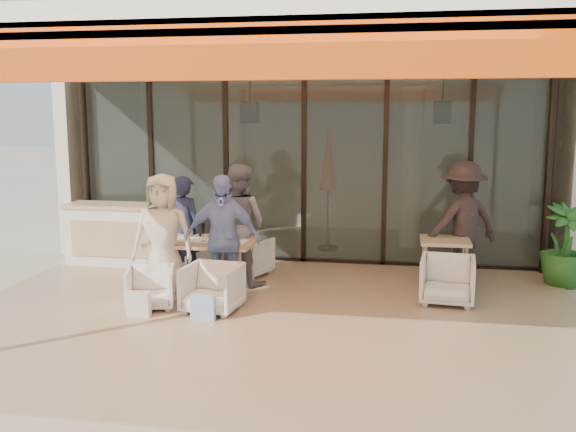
# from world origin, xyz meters

# --- Properties ---
(ground) EXTENTS (70.00, 70.00, 0.00)m
(ground) POSITION_xyz_m (0.00, 0.00, 0.00)
(ground) COLOR #C6B293
(ground) RESTS_ON ground
(terrace_floor) EXTENTS (8.00, 6.00, 0.01)m
(terrace_floor) POSITION_xyz_m (0.00, 0.00, 0.01)
(terrace_floor) COLOR tan
(terrace_floor) RESTS_ON ground
(terrace_structure) EXTENTS (8.00, 6.00, 3.40)m
(terrace_structure) POSITION_xyz_m (0.00, -0.26, 3.25)
(terrace_structure) COLOR silver
(terrace_structure) RESTS_ON ground
(glass_storefront) EXTENTS (8.08, 0.10, 3.20)m
(glass_storefront) POSITION_xyz_m (0.00, 3.00, 1.60)
(glass_storefront) COLOR #9EADA3
(glass_storefront) RESTS_ON ground
(interior_block) EXTENTS (9.05, 3.62, 3.52)m
(interior_block) POSITION_xyz_m (0.01, 5.31, 2.23)
(interior_block) COLOR silver
(interior_block) RESTS_ON ground
(host_counter) EXTENTS (1.85, 0.65, 1.04)m
(host_counter) POSITION_xyz_m (-2.99, 2.30, 0.53)
(host_counter) COLOR silver
(host_counter) RESTS_ON ground
(dining_table) EXTENTS (1.50, 0.90, 0.93)m
(dining_table) POSITION_xyz_m (-1.17, 1.01, 0.69)
(dining_table) COLOR tan
(dining_table) RESTS_ON ground
(chair_far_left) EXTENTS (0.78, 0.75, 0.67)m
(chair_far_left) POSITION_xyz_m (-1.58, 1.96, 0.34)
(chair_far_left) COLOR silver
(chair_far_left) RESTS_ON ground
(chair_far_right) EXTENTS (0.82, 0.79, 0.67)m
(chair_far_right) POSITION_xyz_m (-0.74, 1.96, 0.34)
(chair_far_right) COLOR silver
(chair_far_right) RESTS_ON ground
(chair_near_left) EXTENTS (0.74, 0.71, 0.62)m
(chair_near_left) POSITION_xyz_m (-1.58, 0.06, 0.31)
(chair_near_left) COLOR silver
(chair_near_left) RESTS_ON ground
(chair_near_right) EXTENTS (0.74, 0.71, 0.70)m
(chair_near_right) POSITION_xyz_m (-0.74, 0.06, 0.35)
(chair_near_right) COLOR silver
(chair_near_right) RESTS_ON ground
(diner_navy) EXTENTS (0.69, 0.56, 1.62)m
(diner_navy) POSITION_xyz_m (-1.58, 1.46, 0.81)
(diner_navy) COLOR #171E34
(diner_navy) RESTS_ON ground
(diner_grey) EXTENTS (1.07, 0.96, 1.82)m
(diner_grey) POSITION_xyz_m (-0.74, 1.46, 0.91)
(diner_grey) COLOR slate
(diner_grey) RESTS_ON ground
(diner_cream) EXTENTS (0.89, 0.62, 1.74)m
(diner_cream) POSITION_xyz_m (-1.58, 0.56, 0.87)
(diner_cream) COLOR beige
(diner_cream) RESTS_ON ground
(diner_periwinkle) EXTENTS (1.04, 0.46, 1.75)m
(diner_periwinkle) POSITION_xyz_m (-0.74, 0.56, 0.87)
(diner_periwinkle) COLOR #7D95D0
(diner_periwinkle) RESTS_ON ground
(tote_bag_cream) EXTENTS (0.30, 0.10, 0.34)m
(tote_bag_cream) POSITION_xyz_m (-1.58, -0.34, 0.17)
(tote_bag_cream) COLOR silver
(tote_bag_cream) RESTS_ON ground
(tote_bag_blue) EXTENTS (0.30, 0.10, 0.34)m
(tote_bag_blue) POSITION_xyz_m (-0.74, -0.34, 0.17)
(tote_bag_blue) COLOR #99BFD8
(tote_bag_blue) RESTS_ON ground
(side_table) EXTENTS (0.70, 0.70, 0.74)m
(side_table) POSITION_xyz_m (2.27, 1.70, 0.64)
(side_table) COLOR tan
(side_table) RESTS_ON ground
(side_chair) EXTENTS (0.76, 0.72, 0.72)m
(side_chair) POSITION_xyz_m (2.27, 0.95, 0.36)
(side_chair) COLOR silver
(side_chair) RESTS_ON ground
(standing_woman) EXTENTS (1.37, 1.19, 1.84)m
(standing_woman) POSITION_xyz_m (2.53, 2.11, 0.92)
(standing_woman) COLOR black
(standing_woman) RESTS_ON ground
(potted_palm) EXTENTS (0.95, 0.95, 1.23)m
(potted_palm) POSITION_xyz_m (4.02, 2.20, 0.61)
(potted_palm) COLOR #1E5919
(potted_palm) RESTS_ON ground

